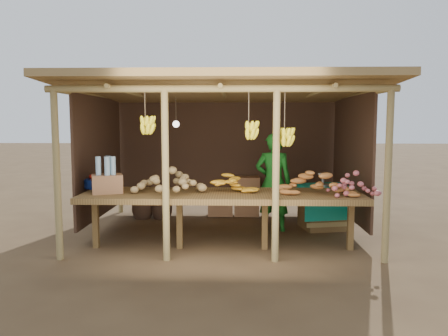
{
  "coord_description": "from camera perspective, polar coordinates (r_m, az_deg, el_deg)",
  "views": [
    {
      "loc": [
        0.21,
        -6.98,
        1.79
      ],
      "look_at": [
        0.0,
        0.0,
        1.05
      ],
      "focal_mm": 35.0,
      "sensor_mm": 36.0,
      "label": 1
    }
  ],
  "objects": [
    {
      "name": "tarp_crate",
      "position": [
        7.56,
        12.96,
        -4.77
      ],
      "size": [
        0.93,
        0.84,
        0.96
      ],
      "color": "brown",
      "rests_on": "ground"
    },
    {
      "name": "potato_heap",
      "position": [
        6.19,
        -6.92,
        -1.47
      ],
      "size": [
        1.05,
        0.63,
        0.37
      ],
      "primitive_type": null,
      "rotation": [
        0.0,
        0.0,
        -0.0
      ],
      "color": "#A38654",
      "rests_on": "counter"
    },
    {
      "name": "sweet_potato_heap",
      "position": [
        6.09,
        11.83,
        -1.73
      ],
      "size": [
        1.13,
        0.94,
        0.36
      ],
      "primitive_type": null,
      "rotation": [
        0.0,
        0.0,
        0.43
      ],
      "color": "#B96E2F",
      "rests_on": "counter"
    },
    {
      "name": "counter",
      "position": [
        6.12,
        -0.26,
        -3.83
      ],
      "size": [
        3.9,
        1.05,
        0.8
      ],
      "color": "brown",
      "rests_on": "ground"
    },
    {
      "name": "bottle_box",
      "position": [
        6.3,
        -15.03,
        -1.38
      ],
      "size": [
        0.49,
        0.44,
        0.52
      ],
      "color": "#996744",
      "rests_on": "counter"
    },
    {
      "name": "vendor",
      "position": [
        7.2,
        6.46,
        -1.83
      ],
      "size": [
        0.62,
        0.44,
        1.61
      ],
      "primitive_type": "imported",
      "rotation": [
        0.0,
        0.0,
        3.05
      ],
      "color": "#17681C",
      "rests_on": "ground"
    },
    {
      "name": "banana_pile",
      "position": [
        6.17,
        0.82,
        -1.54
      ],
      "size": [
        0.66,
        0.44,
        0.35
      ],
      "primitive_type": null,
      "rotation": [
        0.0,
        0.0,
        -0.09
      ],
      "color": "gold",
      "rests_on": "counter"
    },
    {
      "name": "onion_heap",
      "position": [
        6.06,
        16.63,
        -1.92
      ],
      "size": [
        0.83,
        0.63,
        0.35
      ],
      "primitive_type": null,
      "rotation": [
        0.0,
        0.0,
        -0.29
      ],
      "color": "#C76167",
      "rests_on": "counter"
    },
    {
      "name": "stall_structure",
      "position": [
        6.98,
        -0.09,
        7.11
      ],
      "size": [
        4.7,
        3.5,
        2.43
      ],
      "color": "#9E8751",
      "rests_on": "ground"
    },
    {
      "name": "carton_stack",
      "position": [
        8.31,
        1.86,
        -4.11
      ],
      "size": [
        0.98,
        0.38,
        0.74
      ],
      "color": "#996744",
      "rests_on": "ground"
    },
    {
      "name": "burlap_sacks",
      "position": [
        8.25,
        -9.38,
        -4.93
      ],
      "size": [
        0.75,
        0.39,
        0.53
      ],
      "color": "#462E20",
      "rests_on": "ground"
    },
    {
      "name": "tomato_basin",
      "position": [
        6.85,
        -16.23,
        -1.8
      ],
      "size": [
        0.39,
        0.39,
        0.2
      ],
      "rotation": [
        0.0,
        0.0,
        -0.15
      ],
      "color": "navy",
      "rests_on": "counter"
    },
    {
      "name": "ground",
      "position": [
        7.21,
        0.0,
        -8.33
      ],
      "size": [
        60.0,
        60.0,
        0.0
      ],
      "primitive_type": "plane",
      "color": "brown",
      "rests_on": "ground"
    }
  ]
}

